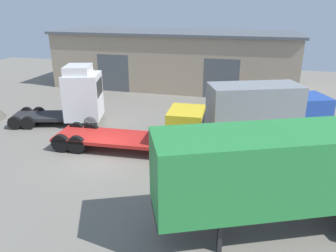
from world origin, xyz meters
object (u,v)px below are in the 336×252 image
Objects in this scene: flatbed_truck_yellow at (160,132)px; tractor_unit_white at (77,97)px; box_truck_blue at (266,108)px; container_trailer_green at (280,170)px.

tractor_unit_white is at bearing 151.48° from flatbed_truck_yellow.
flatbed_truck_yellow is 1.13× the size of box_truck_blue.
tractor_unit_white is 7.85m from flatbed_truck_yellow.
flatbed_truck_yellow is (7.06, -3.36, -0.69)m from tractor_unit_white.
flatbed_truck_yellow is at bearing -167.62° from box_truck_blue.
tractor_unit_white is 15.95m from container_trailer_green.
box_truck_blue is (5.86, 3.95, 0.68)m from flatbed_truck_yellow.
container_trailer_green is 9.61m from box_truck_blue.
flatbed_truck_yellow is (-6.09, 5.64, -1.30)m from container_trailer_green.
container_trailer_green is 8.40m from flatbed_truck_yellow.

